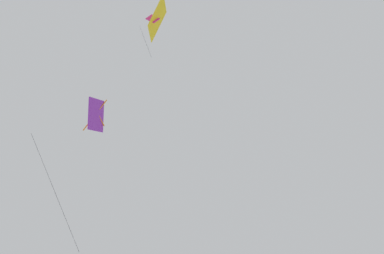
{
  "coord_description": "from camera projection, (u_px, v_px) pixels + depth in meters",
  "views": [
    {
      "loc": [
        9.87,
        -20.8,
        3.97
      ],
      "look_at": [
        1.02,
        0.45,
        31.93
      ],
      "focal_mm": 63.46,
      "sensor_mm": 36.0,
      "label": 1
    }
  ],
  "objects": [
    {
      "name": "kite_delta_near_left",
      "position": [
        156.0,
        19.0,
        45.65
      ],
      "size": [
        2.4,
        2.82,
        4.59
      ],
      "rotation": [
        0.5,
        0.0,
        2.2
      ],
      "color": "yellow"
    },
    {
      "name": "kite_diamond_highest",
      "position": [
        96.0,
        115.0,
        28.66
      ],
      "size": [
        2.79,
        2.89,
        6.7
      ],
      "rotation": [
        0.35,
        0.0,
        2.0
      ],
      "color": "purple"
    }
  ]
}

